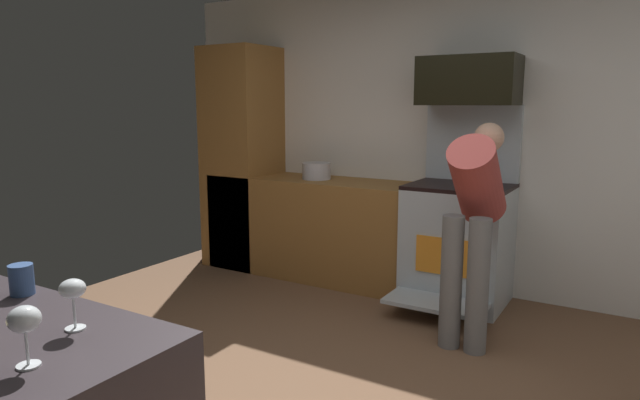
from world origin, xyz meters
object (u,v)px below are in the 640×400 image
(person_cook, at_px, (474,215))
(stock_pot, at_px, (317,171))
(oven_range, at_px, (458,239))
(wine_glass_far, at_px, (73,291))
(wine_glass_near, at_px, (24,322))
(mug_tea, at_px, (22,280))
(microwave, at_px, (469,81))

(person_cook, xyz_separation_m, stock_pot, (-1.63, 0.72, 0.11))
(oven_range, bearing_deg, wine_glass_far, -93.20)
(wine_glass_near, height_order, stock_pot, wine_glass_near)
(mug_tea, distance_m, stock_pot, 3.24)
(mug_tea, xyz_separation_m, stock_pot, (-0.71, 3.17, 0.02))
(microwave, relative_size, mug_tea, 6.80)
(person_cook, bearing_deg, oven_range, 113.20)
(oven_range, bearing_deg, mug_tea, -101.08)
(oven_range, distance_m, wine_glass_far, 3.30)
(wine_glass_near, relative_size, wine_glass_far, 1.04)
(microwave, height_order, mug_tea, microwave)
(microwave, height_order, person_cook, microwave)
(person_cook, bearing_deg, wine_glass_far, -100.84)
(person_cook, relative_size, mug_tea, 13.28)
(wine_glass_far, xyz_separation_m, stock_pot, (-1.14, 3.26, -0.04))
(person_cook, height_order, stock_pot, person_cook)
(oven_range, height_order, wine_glass_near, oven_range)
(person_cook, distance_m, stock_pot, 1.78)
(wine_glass_near, bearing_deg, wine_glass_far, 117.03)
(person_cook, height_order, mug_tea, person_cook)
(wine_glass_far, distance_m, mug_tea, 0.45)
(person_cook, xyz_separation_m, wine_glass_near, (-0.38, -2.75, 0.16))
(wine_glass_near, xyz_separation_m, wine_glass_far, (-0.11, 0.21, -0.00))
(wine_glass_near, bearing_deg, oven_range, 88.79)
(stock_pot, bearing_deg, wine_glass_far, -70.74)
(oven_range, bearing_deg, stock_pot, 179.47)
(wine_glass_far, height_order, stock_pot, wine_glass_far)
(microwave, bearing_deg, wine_glass_near, -91.18)
(person_cook, distance_m, mug_tea, 2.61)
(wine_glass_near, height_order, wine_glass_far, wine_glass_near)
(oven_range, xyz_separation_m, wine_glass_far, (-0.18, -3.25, 0.51))
(microwave, height_order, wine_glass_near, microwave)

